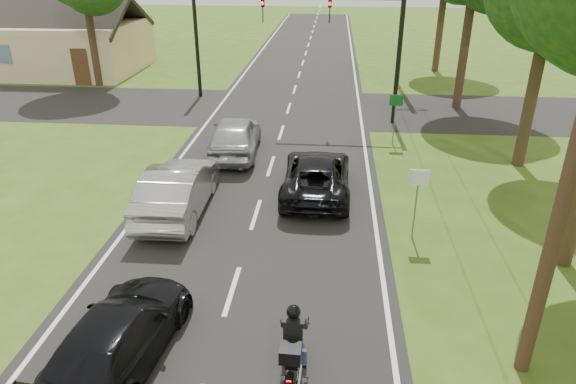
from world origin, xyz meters
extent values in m
plane|color=#385317|center=(0.00, 0.00, 0.00)|extent=(140.00, 140.00, 0.00)
cube|color=black|center=(0.00, 10.00, 0.01)|extent=(8.00, 100.00, 0.01)
cube|color=black|center=(0.00, 16.00, 0.01)|extent=(60.00, 7.00, 0.01)
torus|color=black|center=(1.71, -1.92, 0.29)|extent=(0.14, 0.59, 0.58)
cube|color=black|center=(1.70, -2.50, 0.56)|extent=(0.27, 0.85, 0.27)
sphere|color=black|center=(1.70, -2.28, 0.72)|extent=(0.30, 0.30, 0.30)
cube|color=black|center=(1.69, -2.81, 0.72)|extent=(0.31, 0.49, 0.09)
cube|color=#FF0C07|center=(1.67, -3.34, 0.58)|extent=(0.09, 0.03, 0.04)
cylinder|color=silver|center=(1.82, -2.99, 0.28)|extent=(0.10, 0.71, 0.08)
cylinder|color=black|center=(1.71, -2.10, 0.88)|extent=(0.55, 0.05, 0.03)
cube|color=black|center=(1.68, -3.07, 0.98)|extent=(0.40, 0.36, 0.28)
cube|color=black|center=(1.69, -2.63, 1.10)|extent=(0.36, 0.20, 0.53)
sphere|color=black|center=(1.70, -2.57, 1.51)|extent=(0.27, 0.27, 0.27)
cylinder|color=navy|center=(1.51, -2.33, 0.21)|extent=(0.11, 0.11, 0.40)
cylinder|color=navy|center=(1.90, -2.34, 0.21)|extent=(0.11, 0.11, 0.40)
imported|color=black|center=(1.82, 5.77, 0.67)|extent=(2.21, 4.77, 1.32)
imported|color=#B1B2B6|center=(-2.43, 4.01, 0.80)|extent=(1.73, 4.79, 1.57)
imported|color=#AFB3B8|center=(-1.57, 9.19, 0.79)|extent=(2.11, 4.69, 1.57)
imported|color=black|center=(-1.77, -2.50, 0.64)|extent=(2.20, 4.51, 1.26)
cylinder|color=black|center=(5.20, 14.00, 3.00)|extent=(0.20, 0.20, 6.00)
imported|color=black|center=(2.00, 14.00, 5.05)|extent=(0.16, 0.36, 1.00)
imported|color=black|center=(-1.00, 14.00, 5.05)|extent=(0.16, 0.36, 1.00)
sphere|color=#FF0C07|center=(2.00, 13.82, 5.38)|extent=(0.16, 0.16, 0.16)
sphere|color=#FF0C07|center=(-1.00, 13.82, 5.38)|extent=(0.16, 0.16, 0.16)
cylinder|color=black|center=(-5.20, 18.00, 3.00)|extent=(0.20, 0.20, 6.00)
cylinder|color=slate|center=(4.70, 3.00, 1.00)|extent=(0.05, 0.05, 2.00)
cube|color=silver|center=(4.70, 2.97, 1.90)|extent=(0.55, 0.04, 0.45)
cylinder|color=slate|center=(4.90, 11.00, 1.00)|extent=(0.05, 0.05, 2.00)
cube|color=#0C591E|center=(4.90, 10.97, 1.90)|extent=(0.55, 0.04, 0.45)
cylinder|color=#332316|center=(9.50, 9.00, 2.94)|extent=(0.44, 0.44, 5.88)
cylinder|color=#332316|center=(8.80, 17.00, 3.50)|extent=(0.44, 0.44, 7.00)
cylinder|color=#332316|center=(9.20, 26.00, 3.22)|extent=(0.44, 0.44, 6.44)
cylinder|color=#332316|center=(-12.00, 20.00, 3.08)|extent=(0.44, 0.44, 6.16)
cylinder|color=#332316|center=(-14.00, 30.00, 3.36)|extent=(0.44, 0.44, 6.72)
cube|color=tan|center=(-16.00, 24.00, 1.60)|extent=(10.00, 8.00, 3.20)
cube|color=black|center=(-16.00, 22.00, 3.70)|extent=(10.20, 4.00, 2.29)
cube|color=black|center=(-16.00, 26.00, 3.70)|extent=(10.20, 4.00, 2.29)
camera|label=1|loc=(2.26, -10.11, 7.52)|focal=32.00mm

